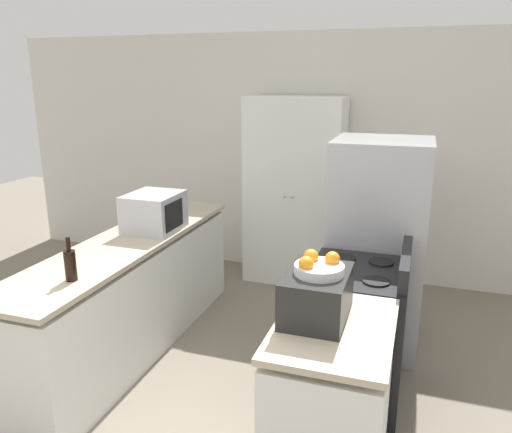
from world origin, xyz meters
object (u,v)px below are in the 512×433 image
Objects in this scene: refrigerator at (377,245)px; pantry_cabinet at (294,191)px; microwave at (154,212)px; wine_bottle at (70,264)px; fruit_bowl at (318,266)px; toaster_oven at (316,295)px; stove at (355,331)px.

pantry_cabinet is at bearing 131.48° from refrigerator.
microwave is 1.11m from wine_bottle.
refrigerator is (0.96, -1.09, -0.13)m from pantry_cabinet.
microwave is 1.62× the size of wine_bottle.
refrigerator is at bearing -48.52° from pantry_cabinet.
fruit_bowl is at bearing -73.24° from pantry_cabinet.
refrigerator is at bearing 13.32° from microwave.
pantry_cabinet is at bearing 73.69° from wine_bottle.
refrigerator is at bearing 83.27° from toaster_oven.
wine_bottle is 1.09× the size of fruit_bowl.
pantry_cabinet reaches higher than refrigerator.
pantry_cabinet is at bearing 61.89° from microwave.
pantry_cabinet is at bearing 106.66° from toaster_oven.
stove is at bearing -93.56° from refrigerator.
toaster_oven is (1.59, -1.11, -0.03)m from microwave.
toaster_oven is 0.16m from fruit_bowl.
stove is at bearing 80.03° from toaster_oven.
wine_bottle is at bearing 179.76° from fruit_bowl.
microwave is 1.77× the size of fruit_bowl.
microwave is at bearing 92.09° from wine_bottle.
refrigerator is 3.70× the size of microwave.
stove is 1.06m from fruit_bowl.
wine_bottle is 1.57m from fruit_bowl.
wine_bottle is at bearing -156.00° from stove.
pantry_cabinet reaches higher than microwave.
toaster_oven is at bearing -0.03° from wine_bottle.
fruit_bowl reaches higher than wine_bottle.
pantry_cabinet is 4.33× the size of toaster_oven.
refrigerator reaches higher than stove.
microwave is at bearing -166.68° from refrigerator.
stove is (0.91, -1.87, -0.51)m from pantry_cabinet.
pantry_cabinet is 7.60× the size of fruit_bowl.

